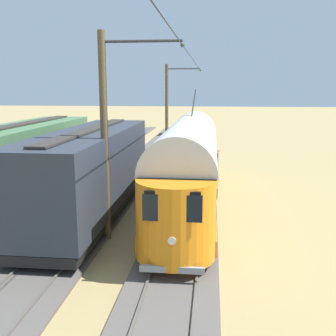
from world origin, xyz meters
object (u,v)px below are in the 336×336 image
coach_adjacent (19,161)px  vintage_streetcar (189,162)px  boxcar_far_siding (90,170)px  catenary_pole_mid_near (107,135)px  track_end_bumper (94,154)px  switch_stand (217,158)px  catenary_pole_foreground (168,108)px

coach_adjacent → vintage_streetcar: bearing=-177.7°
vintage_streetcar → coach_adjacent: vintage_streetcar is taller
boxcar_far_siding → catenary_pole_mid_near: (-1.46, 2.51, 1.91)m
track_end_bumper → boxcar_far_siding: bearing=106.1°
switch_stand → track_end_bumper: bearing=-13.4°
coach_adjacent → catenary_pole_foreground: bearing=-109.4°
catenary_pole_foreground → switch_stand: size_ratio=6.31×
switch_stand → track_end_bumper: 10.36m
boxcar_far_siding → track_end_bumper: 15.45m
catenary_pole_mid_near → switch_stand: bearing=-106.3°
catenary_pole_mid_near → track_end_bumper: size_ratio=4.33×
boxcar_far_siding → track_end_bumper: boxcar_far_siding is taller
catenary_pole_mid_near → switch_stand: (-4.35, -14.87, -3.38)m
coach_adjacent → catenary_pole_mid_near: size_ratio=1.75×
coach_adjacent → catenary_pole_foreground: (-5.73, -16.28, 1.91)m
coach_adjacent → track_end_bumper: size_ratio=7.59×
catenary_pole_mid_near → switch_stand: catenary_pole_mid_near is taller
catenary_pole_foreground → vintage_streetcar: bearing=100.0°
boxcar_far_siding → catenary_pole_foreground: 18.27m
vintage_streetcar → catenary_pole_foreground: bearing=-80.0°
coach_adjacent → catenary_pole_mid_near: 7.44m
coach_adjacent → track_end_bumper: bearing=-90.0°
coach_adjacent → catenary_pole_foreground: 17.36m
coach_adjacent → switch_stand: 14.64m
coach_adjacent → switch_stand: bearing=-133.8°
vintage_streetcar → switch_stand: bearing=-98.6°
boxcar_far_siding → catenary_pole_foreground: (-1.46, -18.11, 1.91)m
vintage_streetcar → boxcar_far_siding: size_ratio=1.37×
track_end_bumper → catenary_pole_mid_near: bearing=108.4°
track_end_bumper → vintage_streetcar: bearing=124.2°
catenary_pole_foreground → switch_stand: 7.97m
catenary_pole_mid_near → coach_adjacent: bearing=-37.2°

